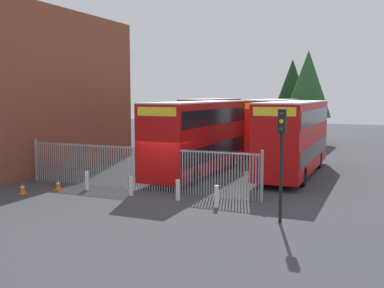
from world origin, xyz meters
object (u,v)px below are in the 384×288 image
at_px(bollard_center_front, 131,186).
at_px(bollard_far_right, 216,196).
at_px(double_decker_bus_behind_fence_right, 271,123).
at_px(traffic_cone_mid_forecourt, 23,188).
at_px(double_decker_bus_behind_fence_left, 294,135).
at_px(traffic_cone_by_gate, 58,185).
at_px(bollard_near_left, 87,181).
at_px(traffic_light_kerbside, 282,145).
at_px(bollard_near_right, 178,190).
at_px(double_decker_bus_far_back, 212,119).
at_px(double_decker_bus_near_gate, 199,135).

bearing_deg(bollard_center_front, bollard_far_right, -5.76).
height_order(double_decker_bus_behind_fence_right, bollard_center_front, double_decker_bus_behind_fence_right).
xyz_separation_m(double_decker_bus_behind_fence_right, traffic_cone_mid_forecourt, (-7.35, -20.56, -2.13)).
distance_m(double_decker_bus_behind_fence_left, double_decker_bus_behind_fence_right, 10.64).
distance_m(traffic_cone_by_gate, traffic_cone_mid_forecourt, 1.71).
distance_m(bollard_near_left, bollard_far_right, 7.28).
relative_size(double_decker_bus_behind_fence_right, traffic_light_kerbside, 2.51).
bearing_deg(double_decker_bus_behind_fence_right, bollard_near_left, -105.12).
height_order(bollard_center_front, bollard_far_right, same).
relative_size(bollard_far_right, traffic_cone_mid_forecourt, 1.61).
distance_m(double_decker_bus_behind_fence_right, traffic_cone_by_gate, 20.31).
bearing_deg(bollard_center_front, bollard_near_right, 1.30).
relative_size(double_decker_bus_far_back, bollard_near_right, 11.38).
bearing_deg(double_decker_bus_far_back, double_decker_bus_near_gate, -71.96).
bearing_deg(traffic_light_kerbside, double_decker_bus_far_back, 116.14).
distance_m(bollard_near_right, traffic_cone_by_gate, 6.52).
bearing_deg(traffic_cone_mid_forecourt, double_decker_bus_behind_fence_right, 70.34).
relative_size(double_decker_bus_behind_fence_left, traffic_cone_by_gate, 18.32).
height_order(double_decker_bus_behind_fence_left, double_decker_bus_behind_fence_right, same).
height_order(traffic_cone_by_gate, traffic_light_kerbside, traffic_light_kerbside).
height_order(double_decker_bus_behind_fence_right, bollard_near_right, double_decker_bus_behind_fence_right).
xyz_separation_m(double_decker_bus_behind_fence_left, bollard_far_right, (-1.54, -9.29, -1.95)).
bearing_deg(traffic_cone_mid_forecourt, bollard_near_left, 40.59).
xyz_separation_m(double_decker_bus_near_gate, double_decker_bus_far_back, (-5.28, 16.20, 0.00)).
height_order(bollard_near_left, traffic_light_kerbside, traffic_light_kerbside).
height_order(double_decker_bus_near_gate, traffic_cone_mid_forecourt, double_decker_bus_near_gate).
xyz_separation_m(double_decker_bus_behind_fence_right, bollard_near_right, (0.17, -18.73, -1.95)).
height_order(bollard_near_left, bollard_far_right, same).
bearing_deg(traffic_cone_by_gate, double_decker_bus_far_back, 91.13).
xyz_separation_m(double_decker_bus_behind_fence_right, traffic_light_kerbside, (5.28, -20.57, 0.56)).
distance_m(bollard_near_left, traffic_light_kerbside, 10.78).
height_order(double_decker_bus_behind_fence_left, bollard_near_left, double_decker_bus_behind_fence_left).
xyz_separation_m(double_decker_bus_far_back, bollard_near_right, (6.96, -22.75, -1.95)).
bearing_deg(double_decker_bus_behind_fence_right, double_decker_bus_behind_fence_left, -69.23).
relative_size(double_decker_bus_near_gate, bollard_center_front, 11.38).
bearing_deg(bollard_near_right, double_decker_bus_near_gate, 104.40).
bearing_deg(bollard_center_front, double_decker_bus_behind_fence_left, 55.56).
height_order(double_decker_bus_near_gate, bollard_far_right, double_decker_bus_near_gate).
xyz_separation_m(double_decker_bus_behind_fence_left, bollard_near_right, (-3.61, -8.78, -1.95)).
bearing_deg(bollard_near_right, traffic_cone_mid_forecourt, -166.29).
bearing_deg(bollard_near_left, traffic_light_kerbside, -11.02).
distance_m(double_decker_bus_near_gate, bollard_near_right, 7.04).
relative_size(double_decker_bus_far_back, bollard_center_front, 11.38).
relative_size(double_decker_bus_behind_fence_left, double_decker_bus_far_back, 1.00).
xyz_separation_m(bollard_near_right, traffic_cone_by_gate, (-6.50, -0.45, -0.19)).
bearing_deg(double_decker_bus_far_back, traffic_cone_mid_forecourt, -91.29).
bearing_deg(double_decker_bus_far_back, bollard_near_right, -72.99).
bearing_deg(double_decker_bus_near_gate, bollard_near_right, -75.60).
distance_m(bollard_near_left, traffic_cone_by_gate, 1.47).
height_order(double_decker_bus_far_back, traffic_cone_by_gate, double_decker_bus_far_back).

